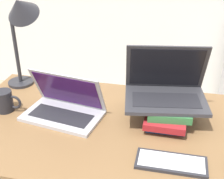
# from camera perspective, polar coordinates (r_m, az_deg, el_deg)

# --- Properties ---
(desk) EXTENTS (1.54, 0.79, 0.77)m
(desk) POSITION_cam_1_polar(r_m,az_deg,el_deg) (1.44, 2.75, -9.42)
(desk) COLOR brown
(desk) RESTS_ON ground_plane
(laptop_left) EXTENTS (0.39, 0.27, 0.21)m
(laptop_left) POSITION_cam_1_polar(r_m,az_deg,el_deg) (1.47, -8.73, -3.20)
(laptop_left) COLOR #B2B2B7
(laptop_left) RESTS_ON desk
(book_stack) EXTENTS (0.20, 0.27, 0.09)m
(book_stack) POSITION_cam_1_polar(r_m,az_deg,el_deg) (1.42, 10.04, -4.26)
(book_stack) COLOR #235693
(book_stack) RESTS_ON desk
(laptop_on_books) EXTENTS (0.40, 0.31, 0.25)m
(laptop_on_books) POSITION_cam_1_polar(r_m,az_deg,el_deg) (1.42, 9.78, 0.08)
(laptop_on_books) COLOR #333338
(laptop_on_books) RESTS_ON book_stack
(wireless_keyboard) EXTENTS (0.27, 0.12, 0.01)m
(wireless_keyboard) POSITION_cam_1_polar(r_m,az_deg,el_deg) (1.22, 10.77, -12.98)
(wireless_keyboard) COLOR #28282D
(wireless_keyboard) RESTS_ON desk
(mug) EXTENTS (0.13, 0.08, 0.10)m
(mug) POSITION_cam_1_polar(r_m,az_deg,el_deg) (1.56, -19.00, -2.03)
(mug) COLOR #232328
(mug) RESTS_ON desk
(desk_lamp) EXTENTS (0.23, 0.20, 0.53)m
(desk_lamp) POSITION_cam_1_polar(r_m,az_deg,el_deg) (1.64, -16.47, 12.43)
(desk_lamp) COLOR #28282D
(desk_lamp) RESTS_ON desk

